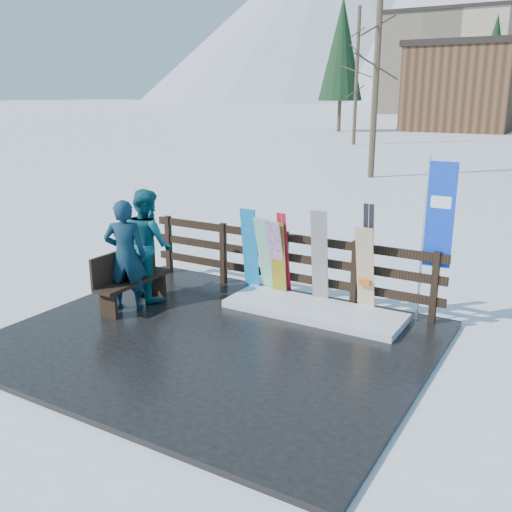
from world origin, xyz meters
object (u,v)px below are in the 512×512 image
Objects in this scene: snowboard_1 at (266,257)px; snowboard_3 at (277,259)px; snowboard_2 at (278,260)px; snowboard_5 at (365,271)px; bench at (130,276)px; snowboard_4 at (320,259)px; person_front at (125,255)px; rental_flag at (436,221)px; person_back at (148,244)px; snowboard_0 at (250,251)px.

snowboard_1 reaches higher than snowboard_3.
snowboard_2 is 1.57m from snowboard_5.
snowboard_3 is at bearing 39.27° from bench.
snowboard_4 is 0.90× the size of person_front.
rental_flag reaches higher than snowboard_3.
snowboard_5 is 0.58× the size of rental_flag.
person_back is (-1.73, -1.09, 0.24)m from snowboard_1.
snowboard_2 is at bearing 38.84° from bench.
snowboard_5 is at bearing 0.00° from snowboard_0.
person_front is (-3.48, -1.71, 0.18)m from snowboard_5.
person_back reaches higher than snowboard_1.
snowboard_5 is (1.60, -0.00, 0.04)m from snowboard_3.
person_front reaches higher than snowboard_0.
rental_flag reaches higher than bench.
snowboard_4 is 0.80m from snowboard_5.
snowboard_2 is 0.03m from snowboard_3.
snowboard_0 is (1.40, 1.58, 0.26)m from bench.
snowboard_5 reaches higher than snowboard_1.
snowboard_0 is at bearing -180.00° from snowboard_3.
rental_flag is at bearing 22.36° from bench.
snowboard_5 is 0.79× the size of person_back.
snowboard_4 is 3.18m from person_front.
snowboard_2 is at bearing 0.00° from snowboard_0.
snowboard_4 is (2.74, 1.58, 0.31)m from bench.
bench is 0.43m from person_front.
snowboard_2 is (1.96, 1.58, 0.17)m from bench.
snowboard_0 is 0.94× the size of snowboard_4.
bench is at bearing -140.73° from snowboard_3.
snowboard_3 is 0.87× the size of snowboard_4.
bench is 2.35m from snowboard_1.
snowboard_4 is (1.34, 0.00, 0.05)m from snowboard_0.
snowboard_2 is 2.57m from person_front.
snowboard_3 is at bearing -173.99° from rental_flag.
person_front is 0.62m from person_back.
snowboard_1 is 0.80× the size of person_front.
snowboard_3 is at bearing 0.00° from snowboard_1.
snowboard_3 is at bearing 180.00° from snowboard_2.
person_front is at bearing -128.11° from snowboard_0.
person_back is at bearing -147.75° from snowboard_1.
snowboard_0 is 0.57m from snowboard_2.
snowboard_4 is at bearing 180.00° from snowboard_5.
snowboard_0 is at bearing 48.51° from bench.
bench is 0.78× the size of person_back.
snowboard_1 is at bearing 180.00° from snowboard_4.
snowboard_5 is 0.82× the size of person_front.
bench is 2.50m from snowboard_3.
snowboard_1 is 1.81m from snowboard_5.
snowboard_5 is 1.33m from rental_flag.
bench is 0.91× the size of snowboard_4.
snowboard_0 is at bearing -180.00° from snowboard_4.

